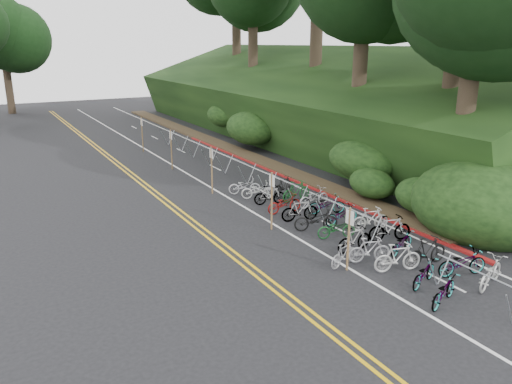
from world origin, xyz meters
TOP-DOWN VIEW (x-y plane):
  - ground at (0.00, 0.00)m, footprint 120.00×120.00m
  - road_markings at (0.63, 10.10)m, footprint 7.47×80.00m
  - red_curb at (5.70, 12.00)m, footprint 0.25×28.00m
  - embankment at (12.96, 19.04)m, footprint 14.30×48.14m
  - bike_rack_front at (2.72, -3.33)m, footprint 1.09×2.89m
  - bike_racks_rest at (3.00, 13.00)m, footprint 1.14×23.00m
  - signpost_near at (0.85, 0.34)m, footprint 0.08×0.40m
  - signposts_rest at (0.60, 14.00)m, footprint 0.08×18.40m
  - bike_front at (0.98, 0.68)m, footprint 0.79×1.51m
  - bike_valet at (3.02, 3.16)m, footprint 3.41×14.85m

SIDE VIEW (x-z plane):
  - ground at x=0.00m, z-range 0.00..0.00m
  - road_markings at x=0.63m, z-range 0.00..0.01m
  - red_curb at x=5.70m, z-range 0.00..0.10m
  - bike_front at x=0.98m, z-range 0.00..0.88m
  - bike_valet at x=3.02m, z-range -0.07..1.02m
  - bike_rack_front at x=2.72m, z-range 0.25..1.32m
  - bike_racks_rest at x=3.00m, z-range 0.27..1.44m
  - signpost_near at x=0.85m, z-range 0.17..2.46m
  - signposts_rest at x=0.60m, z-range 0.18..2.68m
  - embankment at x=12.96m, z-range -1.99..7.12m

